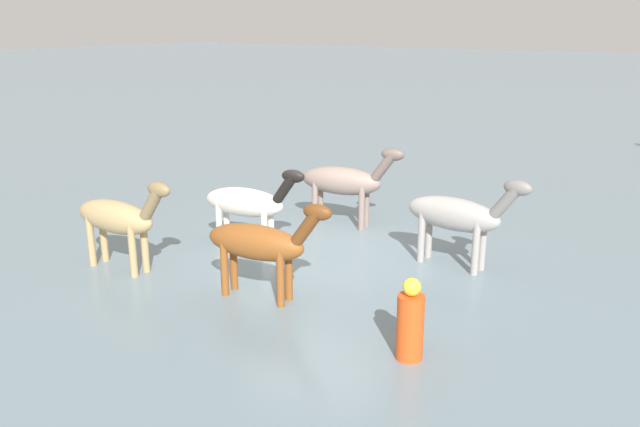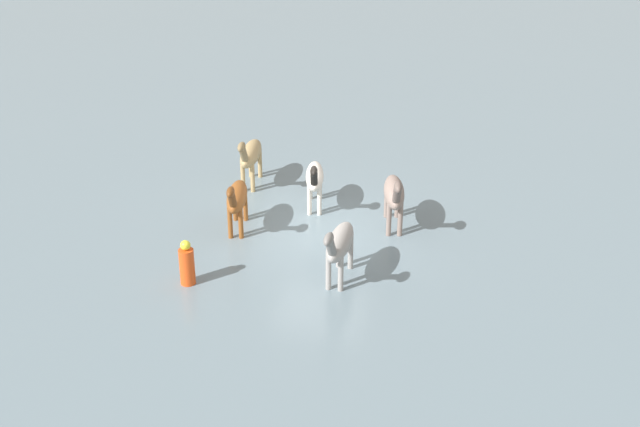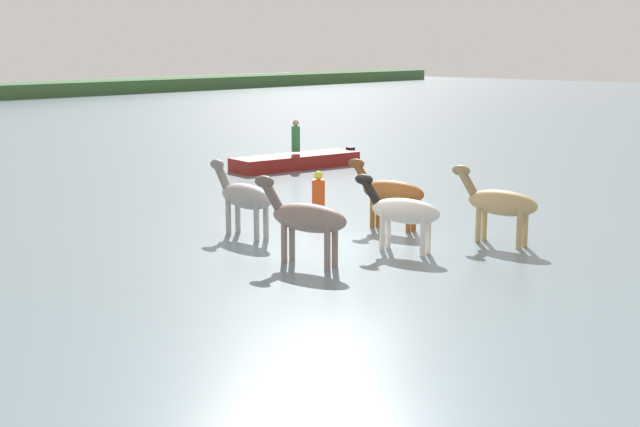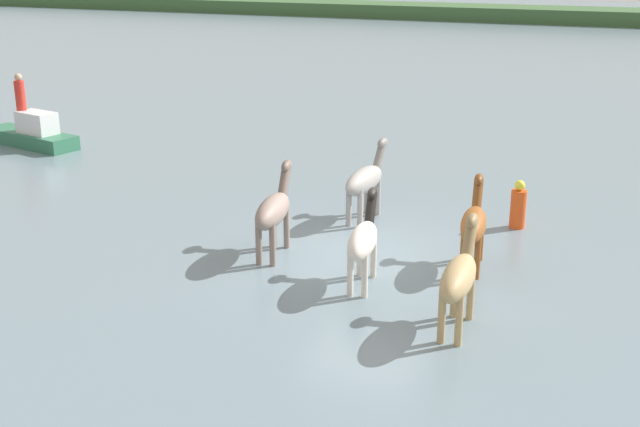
{
  "view_description": "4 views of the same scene",
  "coord_description": "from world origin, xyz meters",
  "px_view_note": "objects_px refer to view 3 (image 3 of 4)",
  "views": [
    {
      "loc": [
        9.71,
        6.45,
        4.32
      ],
      "look_at": [
        0.5,
        0.35,
        1.01
      ],
      "focal_mm": 36.42,
      "sensor_mm": 36.0,
      "label": 1
    },
    {
      "loc": [
        -3.52,
        19.45,
        10.34
      ],
      "look_at": [
        -0.04,
        0.43,
        0.74
      ],
      "focal_mm": 47.32,
      "sensor_mm": 36.0,
      "label": 2
    },
    {
      "loc": [
        -14.87,
        -12.91,
        4.57
      ],
      "look_at": [
        -0.55,
        0.21,
        0.8
      ],
      "focal_mm": 49.22,
      "sensor_mm": 36.0,
      "label": 3
    },
    {
      "loc": [
        5.26,
        -15.09,
        6.26
      ],
      "look_at": [
        -0.87,
        -0.37,
        0.98
      ],
      "focal_mm": 45.6,
      "sensor_mm": 36.0,
      "label": 4
    }
  ],
  "objects_px": {
    "horse_dark_mare": "(306,218)",
    "horse_chestnut_trailing": "(499,203)",
    "horse_lead": "(244,196)",
    "boat_tender_starboard": "(296,163)",
    "horse_rear_stallion": "(402,211)",
    "person_spotter_bow": "(296,137)",
    "buoy_channel_marker": "(318,194)",
    "horse_mid_herd": "(391,192)"
  },
  "relations": [
    {
      "from": "horse_lead",
      "to": "horse_rear_stallion",
      "type": "height_order",
      "value": "horse_lead"
    },
    {
      "from": "horse_chestnut_trailing",
      "to": "boat_tender_starboard",
      "type": "xyz_separation_m",
      "value": [
        5.92,
        12.23,
        -0.79
      ]
    },
    {
      "from": "buoy_channel_marker",
      "to": "horse_lead",
      "type": "bearing_deg",
      "value": -167.25
    },
    {
      "from": "horse_lead",
      "to": "buoy_channel_marker",
      "type": "height_order",
      "value": "horse_lead"
    },
    {
      "from": "boat_tender_starboard",
      "to": "buoy_channel_marker",
      "type": "xyz_separation_m",
      "value": [
        -5.86,
        -6.51,
        0.33
      ]
    },
    {
      "from": "horse_dark_mare",
      "to": "buoy_channel_marker",
      "type": "xyz_separation_m",
      "value": [
        4.46,
        3.75,
        -0.48
      ]
    },
    {
      "from": "horse_dark_mare",
      "to": "horse_chestnut_trailing",
      "type": "xyz_separation_m",
      "value": [
        4.41,
        -1.97,
        -0.03
      ]
    },
    {
      "from": "horse_mid_herd",
      "to": "horse_dark_mare",
      "type": "bearing_deg",
      "value": 94.24
    },
    {
      "from": "buoy_channel_marker",
      "to": "horse_dark_mare",
      "type": "bearing_deg",
      "value": -139.99
    },
    {
      "from": "horse_mid_herd",
      "to": "boat_tender_starboard",
      "type": "bearing_deg",
      "value": -42.33
    },
    {
      "from": "person_spotter_bow",
      "to": "horse_mid_herd",
      "type": "bearing_deg",
      "value": -124.03
    },
    {
      "from": "horse_lead",
      "to": "horse_chestnut_trailing",
      "type": "height_order",
      "value": "horse_lead"
    },
    {
      "from": "boat_tender_starboard",
      "to": "buoy_channel_marker",
      "type": "distance_m",
      "value": 8.77
    },
    {
      "from": "boat_tender_starboard",
      "to": "person_spotter_bow",
      "type": "bearing_deg",
      "value": -119.74
    },
    {
      "from": "horse_dark_mare",
      "to": "horse_lead",
      "type": "distance_m",
      "value": 3.12
    },
    {
      "from": "boat_tender_starboard",
      "to": "person_spotter_bow",
      "type": "relative_size",
      "value": 4.49
    },
    {
      "from": "horse_chestnut_trailing",
      "to": "person_spotter_bow",
      "type": "distance_m",
      "value": 13.73
    },
    {
      "from": "horse_dark_mare",
      "to": "horse_rear_stallion",
      "type": "distance_m",
      "value": 2.41
    },
    {
      "from": "person_spotter_bow",
      "to": "buoy_channel_marker",
      "type": "height_order",
      "value": "person_spotter_bow"
    },
    {
      "from": "boat_tender_starboard",
      "to": "horse_rear_stallion",
      "type": "bearing_deg",
      "value": 64.37
    },
    {
      "from": "horse_lead",
      "to": "person_spotter_bow",
      "type": "xyz_separation_m",
      "value": [
        9.44,
        7.41,
        0.17
      ]
    },
    {
      "from": "horse_rear_stallion",
      "to": "horse_lead",
      "type": "bearing_deg",
      "value": 9.37
    },
    {
      "from": "horse_lead",
      "to": "horse_chestnut_trailing",
      "type": "relative_size",
      "value": 1.02
    },
    {
      "from": "person_spotter_bow",
      "to": "buoy_channel_marker",
      "type": "distance_m",
      "value": 8.93
    },
    {
      "from": "horse_lead",
      "to": "horse_rear_stallion",
      "type": "xyz_separation_m",
      "value": [
        1.29,
        -3.76,
        -0.06
      ]
    },
    {
      "from": "horse_dark_mare",
      "to": "buoy_channel_marker",
      "type": "distance_m",
      "value": 5.85
    },
    {
      "from": "horse_chestnut_trailing",
      "to": "horse_lead",
      "type": "bearing_deg",
      "value": 32.32
    },
    {
      "from": "horse_dark_mare",
      "to": "horse_chestnut_trailing",
      "type": "distance_m",
      "value": 4.83
    },
    {
      "from": "boat_tender_starboard",
      "to": "buoy_channel_marker",
      "type": "height_order",
      "value": "buoy_channel_marker"
    },
    {
      "from": "horse_dark_mare",
      "to": "horse_rear_stallion",
      "type": "xyz_separation_m",
      "value": [
        2.28,
        -0.8,
        -0.07
      ]
    },
    {
      "from": "horse_lead",
      "to": "boat_tender_starboard",
      "type": "distance_m",
      "value": 11.88
    },
    {
      "from": "horse_mid_herd",
      "to": "person_spotter_bow",
      "type": "height_order",
      "value": "person_spotter_bow"
    },
    {
      "from": "horse_chestnut_trailing",
      "to": "person_spotter_bow",
      "type": "xyz_separation_m",
      "value": [
        6.01,
        12.35,
        0.19
      ]
    },
    {
      "from": "person_spotter_bow",
      "to": "buoy_channel_marker",
      "type": "xyz_separation_m",
      "value": [
        -5.96,
        -6.63,
        -0.64
      ]
    },
    {
      "from": "horse_mid_herd",
      "to": "horse_rear_stallion",
      "type": "xyz_separation_m",
      "value": [
        -1.75,
        -1.7,
        -0.02
      ]
    },
    {
      "from": "horse_lead",
      "to": "boat_tender_starboard",
      "type": "height_order",
      "value": "horse_lead"
    },
    {
      "from": "horse_mid_herd",
      "to": "horse_chestnut_trailing",
      "type": "height_order",
      "value": "horse_chestnut_trailing"
    },
    {
      "from": "horse_lead",
      "to": "buoy_channel_marker",
      "type": "relative_size",
      "value": 2.01
    },
    {
      "from": "horse_lead",
      "to": "boat_tender_starboard",
      "type": "relative_size",
      "value": 0.43
    },
    {
      "from": "horse_chestnut_trailing",
      "to": "person_spotter_bow",
      "type": "relative_size",
      "value": 1.89
    },
    {
      "from": "horse_mid_herd",
      "to": "boat_tender_starboard",
      "type": "xyz_separation_m",
      "value": [
        6.3,
        9.36,
        -0.76
      ]
    },
    {
      "from": "boat_tender_starboard",
      "to": "person_spotter_bow",
      "type": "distance_m",
      "value": 0.99
    }
  ]
}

